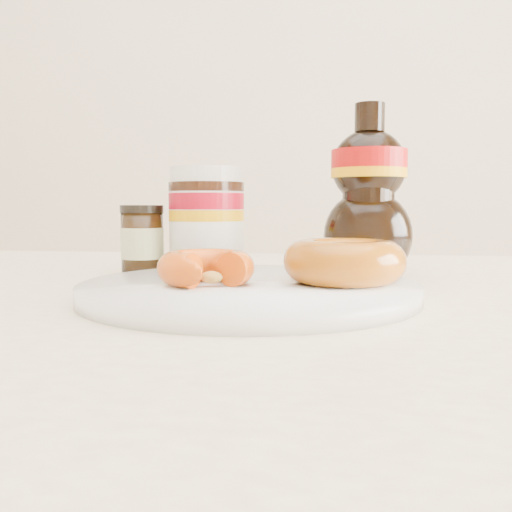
# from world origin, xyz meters

# --- Properties ---
(dining_table) EXTENTS (1.40, 0.90, 0.75)m
(dining_table) POSITION_xyz_m (0.00, 0.10, 0.67)
(dining_table) COLOR #FAECBE
(dining_table) RESTS_ON ground
(plate) EXTENTS (0.31, 0.31, 0.02)m
(plate) POSITION_xyz_m (0.07, 0.05, 0.76)
(plate) COLOR white
(plate) RESTS_ON dining_table
(donut_bitten) EXTENTS (0.11, 0.11, 0.03)m
(donut_bitten) POSITION_xyz_m (0.04, 0.03, 0.78)
(donut_bitten) COLOR #C84C0B
(donut_bitten) RESTS_ON plate
(donut_whole) EXTENTS (0.14, 0.14, 0.04)m
(donut_whole) POSITION_xyz_m (0.16, 0.06, 0.78)
(donut_whole) COLOR #985309
(donut_whole) RESTS_ON plate
(nutella_jar) EXTENTS (0.09, 0.09, 0.13)m
(nutella_jar) POSITION_xyz_m (-0.01, 0.24, 0.82)
(nutella_jar) COLOR white
(nutella_jar) RESTS_ON dining_table
(syrup_bottle) EXTENTS (0.11, 0.10, 0.20)m
(syrup_bottle) POSITION_xyz_m (0.19, 0.23, 0.85)
(syrup_bottle) COLOR black
(syrup_bottle) RESTS_ON dining_table
(dark_jar) EXTENTS (0.05, 0.05, 0.09)m
(dark_jar) POSITION_xyz_m (-0.09, 0.23, 0.79)
(dark_jar) COLOR black
(dark_jar) RESTS_ON dining_table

